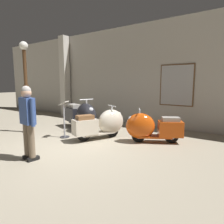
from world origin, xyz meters
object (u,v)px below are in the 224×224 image
object	(u,v)px
scooter_0	(82,116)
lamppost	(26,85)
scooter_1	(103,124)
scooter_2	(149,127)
visitor_0	(28,118)
info_stanchion	(64,122)

from	to	relation	value
scooter_0	lamppost	distance (m)	2.09
scooter_1	scooter_2	world-z (taller)	scooter_1
scooter_1	visitor_0	world-z (taller)	visitor_0
scooter_2	info_stanchion	xyz separation A→B (m)	(-2.32, -1.01, 0.03)
scooter_2	info_stanchion	distance (m)	2.53
lamppost	scooter_0	bearing A→B (deg)	44.10
scooter_1	scooter_2	distance (m)	1.36
scooter_0	lamppost	bearing A→B (deg)	-116.74
scooter_1	info_stanchion	xyz separation A→B (m)	(-1.02, -0.62, 0.02)
scooter_2	lamppost	xyz separation A→B (m)	(-3.82, -1.26, 1.15)
scooter_0	scooter_2	size ratio (longest dim) A/B	1.22
info_stanchion	scooter_0	bearing A→B (deg)	102.18
scooter_1	info_stanchion	bearing A→B (deg)	145.41
scooter_0	scooter_2	world-z (taller)	scooter_0
scooter_1	info_stanchion	world-z (taller)	info_stanchion
scooter_0	visitor_0	distance (m)	2.85
scooter_1	lamppost	xyz separation A→B (m)	(-2.53, -0.86, 1.13)
visitor_0	info_stanchion	bearing A→B (deg)	31.54
scooter_1	lamppost	bearing A→B (deg)	133.09
scooter_0	scooter_1	distance (m)	1.30
scooter_2	scooter_0	bearing A→B (deg)	-30.09
lamppost	info_stanchion	xyz separation A→B (m)	(1.51, 0.24, -1.12)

